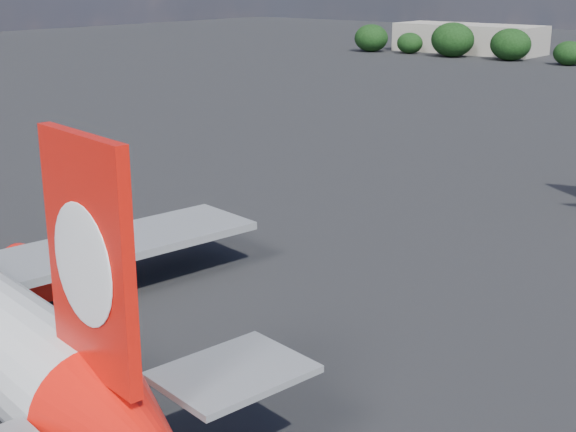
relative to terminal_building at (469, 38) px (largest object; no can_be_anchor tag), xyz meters
The scene contains 2 objects.
ground 147.19m from the terminal_building, 63.78° to the right, with size 500.00×500.00×0.00m, color black.
terminal_building is the anchor object (origin of this frame).
Camera 1 is at (44.67, -22.73, 21.58)m, focal length 50.00 mm.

